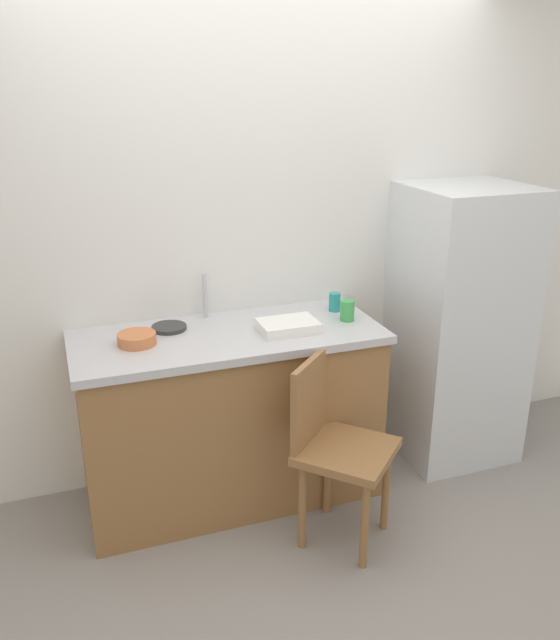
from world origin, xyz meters
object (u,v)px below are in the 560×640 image
dish_tray (288,326)px  cup_green (347,310)px  chair (334,443)px  cup_teal (335,302)px  refrigerator (458,325)px  hotplate (169,328)px  terracotta_bowl (137,339)px

dish_tray → cup_green: (0.33, 0.03, 0.03)m
chair → cup_green: size_ratio=8.38×
dish_tray → cup_teal: 0.38m
refrigerator → dish_tray: size_ratio=5.50×
chair → hotplate: (-0.61, 0.63, 0.42)m
dish_tray → cup_green: size_ratio=2.64×
refrigerator → cup_green: (-0.71, -0.05, 0.19)m
chair → cup_teal: size_ratio=9.06×
cup_teal → hotplate: bearing=178.6°
cup_teal → terracotta_bowl: bearing=-173.7°
terracotta_bowl → cup_teal: bearing=6.3°
refrigerator → cup_teal: 0.74m
cup_green → cup_teal: 0.16m
terracotta_bowl → cup_green: (1.05, -0.04, 0.03)m
dish_tray → terracotta_bowl: size_ratio=1.58×
hotplate → cup_green: 0.89m
chair → dish_tray: dish_tray is taller
cup_green → dish_tray: bearing=-174.1°
refrigerator → dish_tray: (-1.04, -0.08, 0.16)m
hotplate → cup_green: (0.87, -0.18, 0.04)m
dish_tray → hotplate: (-0.54, 0.21, -0.02)m
cup_green → chair: bearing=-119.9°
dish_tray → cup_teal: (0.33, 0.19, 0.02)m
chair → cup_green: 0.69m
chair → cup_green: (0.26, 0.45, 0.46)m
refrigerator → chair: 1.12m
terracotta_bowl → hotplate: size_ratio=1.04×
hotplate → cup_teal: cup_teal is taller
dish_tray → refrigerator: bearing=4.6°
dish_tray → cup_green: bearing=5.9°
chair → cup_green: cup_green is taller
dish_tray → hotplate: size_ratio=1.65×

